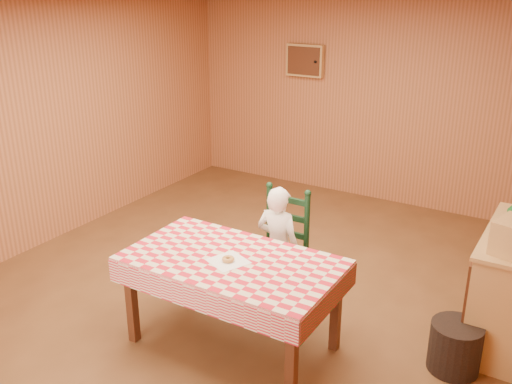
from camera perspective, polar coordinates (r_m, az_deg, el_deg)
ground at (r=5.44m, az=-1.11°, el=-10.05°), size 6.00×6.00×0.00m
cabin_walls at (r=5.22m, az=1.89°, el=10.14°), size 5.10×6.05×2.65m
dining_table at (r=4.41m, az=-2.41°, el=-7.64°), size 1.66×0.96×0.77m
ladder_chair at (r=5.10m, az=2.52°, el=-5.86°), size 0.44×0.40×1.08m
seated_child at (r=5.03m, az=2.22°, el=-5.51°), size 0.41×0.27×1.12m
napkin at (r=4.34m, az=-2.80°, el=-6.93°), size 0.34×0.34×0.00m
donut at (r=4.33m, az=-2.80°, el=-6.71°), size 0.11×0.11×0.03m
storage_bin at (r=4.66m, az=19.28°, el=-14.42°), size 0.45×0.45×0.38m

